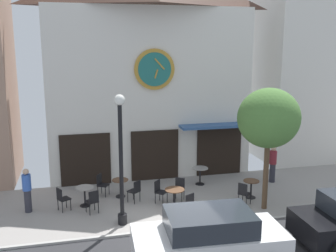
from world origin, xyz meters
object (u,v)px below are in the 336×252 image
at_px(cafe_chair_under_awning, 244,192).
at_px(cafe_chair_curbside, 101,183).
at_px(cafe_chair_left_end, 93,200).
at_px(cafe_chair_facing_street, 179,188).
at_px(cafe_chair_near_lamp, 159,190).
at_px(street_lamp, 121,160).
at_px(street_tree, 269,119).
at_px(cafe_table_center_left, 175,195).
at_px(cafe_table_rightmost, 120,185).
at_px(pedestrian_maroon, 273,164).
at_px(cafe_chair_facing_wall, 62,197).
at_px(cafe_chair_by_entrance, 188,203).
at_px(cafe_table_near_door, 200,173).
at_px(cafe_table_center_right, 251,186).
at_px(pedestrian_blue, 27,190).
at_px(parked_car_white, 209,238).
at_px(cafe_chair_mid_row, 135,190).
at_px(cafe_table_near_curb, 85,193).

xyz_separation_m(cafe_chair_under_awning, cafe_chair_curbside, (-5.26, 2.30, 0.00)).
bearing_deg(cafe_chair_left_end, cafe_chair_facing_street, 8.10).
bearing_deg(cafe_chair_near_lamp, street_lamp, -137.22).
xyz_separation_m(street_tree, cafe_table_center_left, (-3.32, 0.75, -2.90)).
xyz_separation_m(street_lamp, cafe_table_center_left, (2.08, 0.82, -1.73)).
bearing_deg(cafe_table_rightmost, pedestrian_maroon, 1.34).
height_order(street_tree, cafe_chair_curbside, street_tree).
height_order(cafe_table_center_left, pedestrian_maroon, pedestrian_maroon).
bearing_deg(cafe_table_rightmost, cafe_chair_curbside, 155.20).
relative_size(street_tree, cafe_chair_facing_wall, 5.10).
xyz_separation_m(cafe_table_rightmost, cafe_chair_by_entrance, (2.14, -2.45, 0.03)).
bearing_deg(cafe_table_rightmost, cafe_chair_left_end, -130.05).
xyz_separation_m(street_lamp, cafe_chair_curbside, (-0.51, 2.82, -1.76)).
xyz_separation_m(street_lamp, cafe_table_near_door, (3.82, 3.10, -1.75)).
xyz_separation_m(cafe_table_rightmost, cafe_chair_curbside, (-0.73, 0.34, 0.03)).
bearing_deg(cafe_table_center_right, cafe_table_rightmost, 165.41).
bearing_deg(cafe_table_near_door, cafe_chair_by_entrance, -115.37).
bearing_deg(cafe_chair_facing_street, cafe_chair_under_awning, -24.90).
bearing_deg(cafe_chair_by_entrance, cafe_chair_near_lamp, 115.94).
bearing_deg(cafe_chair_by_entrance, pedestrian_blue, 162.44).
bearing_deg(cafe_table_center_left, cafe_table_near_door, 52.49).
bearing_deg(pedestrian_maroon, cafe_table_rightmost, -178.66).
relative_size(street_lamp, cafe_table_near_door, 5.88).
bearing_deg(cafe_chair_by_entrance, parked_car_white, -95.22).
distance_m(pedestrian_blue, parked_car_white, 7.22).
bearing_deg(street_tree, cafe_table_center_left, 167.22).
bearing_deg(cafe_chair_mid_row, cafe_table_center_right, -7.60).
bearing_deg(cafe_table_rightmost, cafe_table_near_curb, -157.14).
relative_size(cafe_chair_facing_wall, cafe_chair_left_end, 1.00).
distance_m(cafe_chair_by_entrance, cafe_chair_under_awning, 2.43).
height_order(cafe_table_near_door, cafe_table_center_right, cafe_table_near_door).
height_order(cafe_chair_facing_wall, cafe_chair_left_end, same).
bearing_deg(cafe_chair_mid_row, cafe_chair_near_lamp, -15.02).
distance_m(street_tree, pedestrian_maroon, 4.03).
xyz_separation_m(street_tree, cafe_chair_facing_street, (-2.93, 1.51, -2.94)).
height_order(cafe_chair_mid_row, cafe_chair_facing_wall, same).
relative_size(pedestrian_maroon, parked_car_white, 0.38).
height_order(street_lamp, cafe_table_rightmost, street_lamp).
height_order(street_tree, pedestrian_maroon, street_tree).
relative_size(street_lamp, cafe_chair_mid_row, 5.02).
bearing_deg(cafe_chair_by_entrance, cafe_table_center_left, 109.86).
height_order(cafe_table_near_curb, pedestrian_blue, pedestrian_blue).
bearing_deg(cafe_chair_by_entrance, cafe_chair_facing_wall, 160.29).
xyz_separation_m(cafe_chair_left_end, pedestrian_blue, (-2.33, 0.72, 0.33)).
distance_m(pedestrian_maroon, parked_car_white, 7.56).
xyz_separation_m(street_lamp, cafe_chair_mid_row, (0.73, 1.76, -1.76)).
bearing_deg(pedestrian_blue, cafe_chair_mid_row, -0.69).
height_order(cafe_table_center_right, cafe_chair_facing_street, cafe_chair_facing_street).
bearing_deg(cafe_chair_curbside, cafe_chair_under_awning, -23.61).
relative_size(cafe_table_center_left, cafe_chair_mid_row, 0.86).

